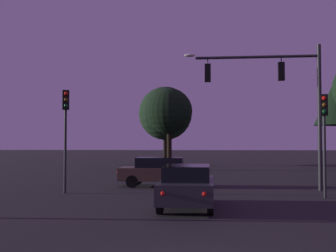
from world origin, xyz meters
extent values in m
plane|color=black|center=(0.00, 24.50, 0.00)|extent=(168.00, 168.00, 0.00)
cylinder|color=#232326|center=(6.38, 13.78, 3.53)|extent=(0.20, 0.20, 7.06)
cylinder|color=#232326|center=(3.40, 13.97, 6.51)|extent=(5.96, 0.51, 0.14)
ellipsoid|color=#F4EACC|center=(0.13, 14.17, 6.66)|extent=(0.56, 0.28, 0.16)
cylinder|color=#232326|center=(4.59, 13.89, 6.37)|extent=(0.05, 0.05, 0.28)
cube|color=black|center=(4.59, 13.89, 5.78)|extent=(0.31, 0.26, 0.90)
sphere|color=#4C0A0A|center=(4.60, 14.03, 6.06)|extent=(0.18, 0.18, 0.18)
sphere|color=#56380C|center=(4.60, 14.03, 5.78)|extent=(0.18, 0.18, 0.18)
sphere|color=#1EE04C|center=(4.60, 14.03, 5.50)|extent=(0.18, 0.18, 0.18)
cylinder|color=#232326|center=(1.02, 14.12, 6.36)|extent=(0.05, 0.05, 0.30)
cube|color=black|center=(1.02, 14.12, 5.76)|extent=(0.31, 0.26, 0.90)
sphere|color=#4C0A0A|center=(1.03, 14.26, 6.04)|extent=(0.18, 0.18, 0.18)
sphere|color=#56380C|center=(1.03, 14.26, 5.76)|extent=(0.18, 0.18, 0.18)
sphere|color=#1EE04C|center=(1.03, 14.26, 5.48)|extent=(0.18, 0.18, 0.18)
cylinder|color=#232326|center=(-5.59, 12.31, 1.91)|extent=(0.12, 0.12, 3.81)
cube|color=black|center=(-5.59, 12.31, 4.26)|extent=(0.37, 0.33, 0.90)
sphere|color=red|center=(-5.53, 12.18, 4.54)|extent=(0.18, 0.18, 0.18)
sphere|color=#56380C|center=(-5.53, 12.18, 4.26)|extent=(0.18, 0.18, 0.18)
sphere|color=#0C4219|center=(-5.53, 12.18, 3.98)|extent=(0.18, 0.18, 0.18)
cylinder|color=#232326|center=(5.71, 11.07, 1.72)|extent=(0.12, 0.12, 3.43)
cube|color=black|center=(5.71, 11.07, 3.88)|extent=(0.35, 0.30, 0.90)
sphere|color=red|center=(5.68, 10.93, 4.16)|extent=(0.18, 0.18, 0.18)
sphere|color=#56380C|center=(5.68, 10.93, 3.88)|extent=(0.18, 0.18, 0.18)
sphere|color=#0C4219|center=(5.68, 10.93, 3.60)|extent=(0.18, 0.18, 0.18)
cube|color=#232328|center=(-0.03, 8.24, 0.66)|extent=(2.09, 4.30, 0.68)
cube|color=black|center=(-0.04, 8.09, 1.26)|extent=(1.71, 2.36, 0.52)
cylinder|color=black|center=(-0.76, 9.67, 0.32)|extent=(0.24, 0.65, 0.64)
cylinder|color=black|center=(0.87, 9.57, 0.32)|extent=(0.24, 0.65, 0.64)
cylinder|color=black|center=(-0.93, 6.91, 0.32)|extent=(0.24, 0.65, 0.64)
cylinder|color=black|center=(0.69, 6.80, 0.32)|extent=(0.24, 0.65, 0.64)
sphere|color=red|center=(-0.80, 6.17, 0.76)|extent=(0.14, 0.14, 0.14)
sphere|color=red|center=(0.47, 6.09, 0.76)|extent=(0.14, 0.14, 0.14)
cube|color=#473828|center=(-1.28, 15.36, 0.66)|extent=(4.57, 1.97, 0.68)
cube|color=black|center=(-1.43, 15.37, 1.26)|extent=(2.50, 1.62, 0.52)
cylinder|color=black|center=(0.24, 16.07, 0.32)|extent=(0.65, 0.23, 0.64)
cylinder|color=black|center=(0.16, 14.51, 0.32)|extent=(0.65, 0.23, 0.64)
cylinder|color=black|center=(-2.72, 16.21, 0.32)|extent=(0.65, 0.23, 0.64)
cylinder|color=black|center=(-2.80, 14.66, 0.32)|extent=(0.65, 0.23, 0.64)
sphere|color=red|center=(-3.50, 16.08, 0.76)|extent=(0.14, 0.14, 0.14)
sphere|color=red|center=(-3.56, 14.86, 0.76)|extent=(0.14, 0.14, 0.14)
cylinder|color=black|center=(-2.08, 35.65, 1.65)|extent=(0.42, 0.42, 3.30)
sphere|color=black|center=(-2.08, 35.65, 5.18)|extent=(5.37, 5.37, 5.37)
cylinder|color=black|center=(-1.40, 27.91, 1.76)|extent=(0.40, 0.40, 3.52)
sphere|color=black|center=(-1.40, 27.91, 4.85)|extent=(3.79, 3.79, 3.79)
camera|label=1|loc=(-0.12, -6.90, 2.36)|focal=45.43mm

